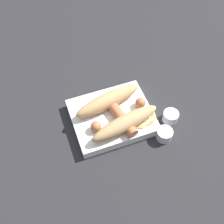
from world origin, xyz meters
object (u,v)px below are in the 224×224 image
at_px(food_tray, 112,117).
at_px(condiment_cup_near, 164,135).
at_px(condiment_cup_far, 170,117).
at_px(sausage, 119,115).
at_px(bread_roll, 116,111).

distance_m(food_tray, condiment_cup_near, 0.15).
bearing_deg(condiment_cup_far, condiment_cup_near, 48.02).
height_order(sausage, condiment_cup_far, sausage).
xyz_separation_m(condiment_cup_near, condiment_cup_far, (-0.04, -0.04, 0.00)).
height_order(food_tray, bread_roll, bread_roll).
bearing_deg(condiment_cup_near, sausage, -40.39).
bearing_deg(bread_roll, condiment_cup_near, 138.78).
distance_m(food_tray, sausage, 0.03).
relative_size(bread_roll, sausage, 1.30).
bearing_deg(sausage, bread_roll, -54.14).
relative_size(food_tray, sausage, 1.29).
bearing_deg(condiment_cup_far, sausage, -15.39).
height_order(bread_roll, condiment_cup_near, bread_roll).
height_order(bread_roll, condiment_cup_far, bread_roll).
bearing_deg(sausage, food_tray, -51.28).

